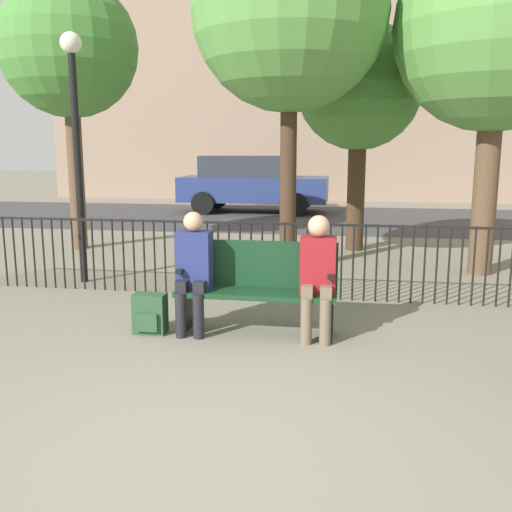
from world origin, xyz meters
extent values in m
plane|color=gray|center=(0.00, 0.00, 0.00)|extent=(80.00, 80.00, 0.00)
cube|color=#14381E|center=(0.00, 2.34, 0.42)|extent=(1.60, 0.45, 0.05)
cube|color=#14381E|center=(0.00, 2.54, 0.69)|extent=(1.60, 0.05, 0.47)
cube|color=black|center=(-0.74, 2.34, 0.20)|extent=(0.06, 0.38, 0.40)
cube|color=black|center=(0.74, 2.34, 0.20)|extent=(0.06, 0.38, 0.40)
cube|color=black|center=(-0.74, 2.34, 0.65)|extent=(0.06, 0.38, 0.04)
cube|color=black|center=(0.74, 2.34, 0.65)|extent=(0.06, 0.38, 0.04)
cylinder|color=black|center=(-0.72, 2.12, 0.23)|extent=(0.11, 0.11, 0.45)
cylinder|color=black|center=(-0.54, 2.12, 0.23)|extent=(0.11, 0.11, 0.45)
cube|color=black|center=(-0.72, 2.22, 0.50)|extent=(0.11, 0.20, 0.12)
cube|color=black|center=(-0.54, 2.22, 0.50)|extent=(0.11, 0.20, 0.12)
cube|color=navy|center=(-0.63, 2.34, 0.74)|extent=(0.34, 0.22, 0.58)
sphere|color=tan|center=(-0.63, 2.32, 1.13)|extent=(0.20, 0.20, 0.20)
cylinder|color=brown|center=(0.52, 2.12, 0.23)|extent=(0.11, 0.11, 0.45)
cylinder|color=brown|center=(0.70, 2.12, 0.23)|extent=(0.11, 0.11, 0.45)
cube|color=brown|center=(0.52, 2.22, 0.50)|extent=(0.11, 0.20, 0.12)
cube|color=brown|center=(0.70, 2.22, 0.50)|extent=(0.11, 0.20, 0.12)
cube|color=maroon|center=(0.61, 2.34, 0.73)|extent=(0.34, 0.22, 0.56)
sphere|color=tan|center=(0.61, 2.32, 1.11)|extent=(0.21, 0.21, 0.21)
cube|color=#284C2D|center=(-1.06, 2.20, 0.20)|extent=(0.32, 0.19, 0.41)
cube|color=#284C2D|center=(-1.06, 2.08, 0.14)|extent=(0.23, 0.04, 0.18)
cylinder|color=black|center=(-3.66, 3.79, 0.47)|extent=(0.02, 0.02, 0.95)
cylinder|color=black|center=(-3.52, 3.79, 0.47)|extent=(0.02, 0.02, 0.95)
cylinder|color=black|center=(-3.38, 3.79, 0.47)|extent=(0.02, 0.02, 0.95)
cylinder|color=black|center=(-3.24, 3.79, 0.47)|extent=(0.02, 0.02, 0.95)
cylinder|color=black|center=(-3.10, 3.79, 0.47)|extent=(0.02, 0.02, 0.95)
cylinder|color=black|center=(-2.96, 3.79, 0.47)|extent=(0.02, 0.02, 0.95)
cylinder|color=black|center=(-2.82, 3.79, 0.47)|extent=(0.02, 0.02, 0.95)
cylinder|color=black|center=(-2.68, 3.79, 0.47)|extent=(0.02, 0.02, 0.95)
cylinder|color=black|center=(-2.54, 3.79, 0.47)|extent=(0.02, 0.02, 0.95)
cylinder|color=black|center=(-2.40, 3.79, 0.47)|extent=(0.02, 0.02, 0.95)
cylinder|color=black|center=(-2.26, 3.79, 0.47)|extent=(0.02, 0.02, 0.95)
cylinder|color=black|center=(-2.12, 3.79, 0.47)|extent=(0.02, 0.02, 0.95)
cylinder|color=black|center=(-1.98, 3.79, 0.47)|extent=(0.02, 0.02, 0.95)
cylinder|color=black|center=(-1.84, 3.79, 0.47)|extent=(0.02, 0.02, 0.95)
cylinder|color=black|center=(-1.70, 3.79, 0.47)|extent=(0.02, 0.02, 0.95)
cylinder|color=black|center=(-1.56, 3.79, 0.47)|extent=(0.02, 0.02, 0.95)
cylinder|color=black|center=(-1.42, 3.79, 0.47)|extent=(0.02, 0.02, 0.95)
cylinder|color=black|center=(-1.28, 3.79, 0.47)|extent=(0.02, 0.02, 0.95)
cylinder|color=black|center=(-1.14, 3.79, 0.47)|extent=(0.02, 0.02, 0.95)
cylinder|color=black|center=(-1.00, 3.79, 0.47)|extent=(0.02, 0.02, 0.95)
cylinder|color=black|center=(-0.86, 3.79, 0.47)|extent=(0.02, 0.02, 0.95)
cylinder|color=black|center=(-0.72, 3.79, 0.47)|extent=(0.02, 0.02, 0.95)
cylinder|color=black|center=(-0.58, 3.79, 0.47)|extent=(0.02, 0.02, 0.95)
cylinder|color=black|center=(-0.44, 3.79, 0.47)|extent=(0.02, 0.02, 0.95)
cylinder|color=black|center=(-0.30, 3.79, 0.47)|extent=(0.02, 0.02, 0.95)
cylinder|color=black|center=(-0.16, 3.79, 0.47)|extent=(0.02, 0.02, 0.95)
cylinder|color=black|center=(-0.02, 3.79, 0.47)|extent=(0.02, 0.02, 0.95)
cylinder|color=black|center=(0.12, 3.79, 0.47)|extent=(0.02, 0.02, 0.95)
cylinder|color=black|center=(0.26, 3.79, 0.47)|extent=(0.02, 0.02, 0.95)
cylinder|color=black|center=(0.40, 3.79, 0.47)|extent=(0.02, 0.02, 0.95)
cylinder|color=black|center=(0.54, 3.79, 0.47)|extent=(0.02, 0.02, 0.95)
cylinder|color=black|center=(0.68, 3.79, 0.47)|extent=(0.02, 0.02, 0.95)
cylinder|color=black|center=(0.82, 3.79, 0.47)|extent=(0.02, 0.02, 0.95)
cylinder|color=black|center=(0.96, 3.79, 0.47)|extent=(0.02, 0.02, 0.95)
cylinder|color=black|center=(1.10, 3.79, 0.47)|extent=(0.02, 0.02, 0.95)
cylinder|color=black|center=(1.24, 3.79, 0.47)|extent=(0.02, 0.02, 0.95)
cylinder|color=black|center=(1.38, 3.79, 0.47)|extent=(0.02, 0.02, 0.95)
cylinder|color=black|center=(1.52, 3.79, 0.47)|extent=(0.02, 0.02, 0.95)
cylinder|color=black|center=(1.66, 3.79, 0.47)|extent=(0.02, 0.02, 0.95)
cylinder|color=black|center=(1.80, 3.79, 0.47)|extent=(0.02, 0.02, 0.95)
cylinder|color=black|center=(1.94, 3.79, 0.47)|extent=(0.02, 0.02, 0.95)
cylinder|color=black|center=(2.08, 3.79, 0.47)|extent=(0.02, 0.02, 0.95)
cylinder|color=black|center=(2.22, 3.79, 0.47)|extent=(0.02, 0.02, 0.95)
cylinder|color=black|center=(2.36, 3.79, 0.47)|extent=(0.02, 0.02, 0.95)
cylinder|color=black|center=(2.50, 3.79, 0.47)|extent=(0.02, 0.02, 0.95)
cylinder|color=black|center=(2.64, 3.79, 0.47)|extent=(0.02, 0.02, 0.95)
cylinder|color=black|center=(2.78, 3.79, 0.47)|extent=(0.02, 0.02, 0.95)
cube|color=black|center=(0.00, 3.79, 0.93)|extent=(9.00, 0.03, 0.03)
cylinder|color=brown|center=(-4.04, 6.72, 1.45)|extent=(0.28, 0.28, 2.91)
sphere|color=#478438|center=(-4.04, 6.72, 3.57)|extent=(2.42, 2.42, 2.42)
cylinder|color=brown|center=(2.84, 5.65, 1.35)|extent=(0.34, 0.34, 2.70)
sphere|color=#569342|center=(2.84, 5.65, 3.48)|extent=(2.85, 2.85, 2.85)
cylinder|color=#422D1E|center=(1.01, 7.38, 1.15)|extent=(0.32, 0.32, 2.29)
sphere|color=#478438|center=(1.01, 7.38, 2.90)|extent=(2.20, 2.20, 2.20)
cylinder|color=#422D1E|center=(-0.02, 5.42, 1.49)|extent=(0.24, 0.24, 2.97)
sphere|color=#569342|center=(-0.02, 5.42, 3.74)|extent=(2.81, 2.81, 2.81)
cylinder|color=black|center=(-2.75, 4.20, 1.55)|extent=(0.10, 0.10, 3.10)
sphere|color=silver|center=(-2.75, 4.20, 3.19)|extent=(0.28, 0.28, 0.28)
cube|color=#3D3D3F|center=(0.00, 12.00, 0.00)|extent=(24.00, 6.00, 0.01)
cube|color=navy|center=(-1.83, 13.18, 0.67)|extent=(4.20, 1.70, 0.70)
cube|color=#2D333D|center=(-2.14, 13.18, 1.32)|extent=(2.31, 1.56, 0.60)
cylinder|color=black|center=(-0.53, 12.31, 0.32)|extent=(0.64, 0.20, 0.64)
cylinder|color=black|center=(-0.53, 14.05, 0.32)|extent=(0.64, 0.20, 0.64)
cylinder|color=black|center=(-3.13, 12.31, 0.32)|extent=(0.64, 0.20, 0.64)
cylinder|color=black|center=(-3.13, 14.05, 0.32)|extent=(0.64, 0.20, 0.64)
camera|label=1|loc=(0.89, -3.10, 1.85)|focal=40.00mm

